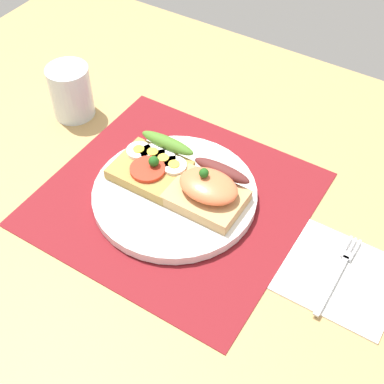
# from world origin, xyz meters

# --- Properties ---
(ground_plane) EXTENTS (1.20, 0.90, 0.03)m
(ground_plane) POSITION_xyz_m (0.00, 0.00, -0.02)
(ground_plane) COLOR tan
(placemat) EXTENTS (0.37, 0.35, 0.00)m
(placemat) POSITION_xyz_m (0.00, 0.00, 0.00)
(placemat) COLOR maroon
(placemat) RESTS_ON ground_plane
(plate) EXTENTS (0.24, 0.24, 0.01)m
(plate) POSITION_xyz_m (0.00, 0.00, 0.01)
(plate) COLOR white
(plate) RESTS_ON placemat
(sandwich_egg_tomato) EXTENTS (0.11, 0.10, 0.04)m
(sandwich_egg_tomato) POSITION_xyz_m (-0.05, 0.02, 0.03)
(sandwich_egg_tomato) COLOR #AC8744
(sandwich_egg_tomato) RESTS_ON plate
(sandwich_salmon) EXTENTS (0.11, 0.09, 0.06)m
(sandwich_salmon) POSITION_xyz_m (0.05, 0.01, 0.04)
(sandwich_salmon) COLOR tan
(sandwich_salmon) RESTS_ON plate
(napkin) EXTENTS (0.15, 0.14, 0.01)m
(napkin) POSITION_xyz_m (0.26, -0.00, 0.00)
(napkin) COLOR white
(napkin) RESTS_ON ground_plane
(fork) EXTENTS (0.02, 0.14, 0.00)m
(fork) POSITION_xyz_m (0.26, 0.00, 0.01)
(fork) COLOR #B7B7BC
(fork) RESTS_ON napkin
(drinking_glass) EXTENTS (0.07, 0.07, 0.09)m
(drinking_glass) POSITION_xyz_m (-0.26, 0.08, 0.05)
(drinking_glass) COLOR silver
(drinking_glass) RESTS_ON ground_plane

